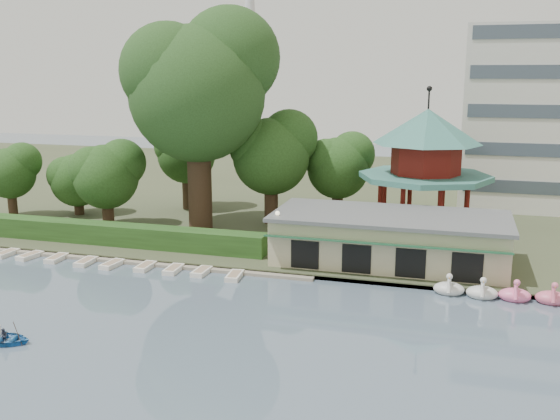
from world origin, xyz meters
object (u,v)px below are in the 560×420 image
at_px(boathouse, 390,238).
at_px(pavilion, 426,159).
at_px(dock, 116,259).
at_px(big_tree, 199,82).
at_px(rowboat_with_passengers, 2,335).

relative_size(boathouse, pavilion, 1.38).
height_order(dock, big_tree, big_tree).
xyz_separation_m(pavilion, rowboat_with_passengers, (-21.76, -31.07, -7.00)).
bearing_deg(rowboat_with_passengers, dock, 97.83).
bearing_deg(boathouse, big_tree, 161.68).
height_order(dock, pavilion, pavilion).
relative_size(dock, pavilion, 2.52).
bearing_deg(boathouse, dock, -167.76).
distance_m(dock, rowboat_with_passengers, 16.43).
relative_size(dock, big_tree, 1.61).
distance_m(dock, big_tree, 18.34).
xyz_separation_m(dock, pavilion, (24.00, 14.80, 7.36)).
xyz_separation_m(pavilion, big_tree, (-20.83, -3.79, 6.96)).
relative_size(dock, rowboat_with_passengers, 6.71).
distance_m(pavilion, big_tree, 22.28).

